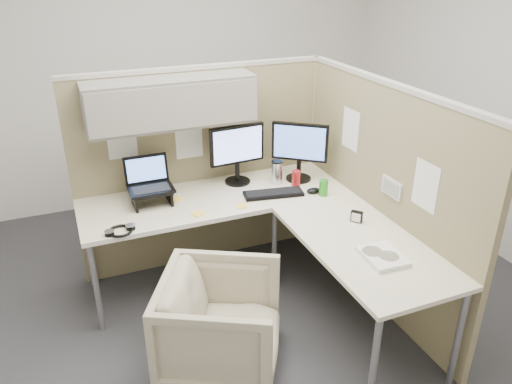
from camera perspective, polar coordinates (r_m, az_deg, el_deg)
name	(u,v)px	position (r m, az deg, el deg)	size (l,w,h in m)	color
ground	(256,313)	(3.73, 0.04, -13.72)	(4.50, 4.50, 0.00)	#2B2B2F
partition_back	(188,139)	(3.83, -7.74, 6.00)	(2.00, 0.36, 1.63)	#8C805B
partition_right	(377,195)	(3.63, 13.70, -0.38)	(0.07, 2.03, 1.63)	#8C805B
desk	(266,220)	(3.48, 1.16, -3.16)	(2.00, 1.98, 0.73)	beige
office_chair	(221,319)	(3.13, -4.06, -14.24)	(0.69, 0.65, 0.71)	beige
monitor_left	(237,150)	(3.85, -2.17, 4.86)	(0.44, 0.20, 0.47)	black
monitor_right	(300,147)	(3.92, 5.00, 5.14)	(0.37, 0.30, 0.47)	black
laptop_station	(150,187)	(3.65, -12.01, 0.59)	(0.31, 0.27, 0.33)	black
keyboard	(273,194)	(3.73, 2.00, -0.19)	(0.44, 0.15, 0.02)	black
mouse	(313,191)	(3.79, 6.59, 0.16)	(0.11, 0.07, 0.04)	black
travel_mug	(277,172)	(3.91, 2.40, 2.30)	(0.09, 0.09, 0.19)	silver
soda_can_green	(323,188)	(3.75, 7.72, 0.48)	(0.07, 0.07, 0.12)	#268C1E
soda_can_silver	(296,178)	(3.89, 4.61, 1.59)	(0.07, 0.07, 0.12)	#B21E1E
sticky_note_c	(176,199)	(3.71, -9.13, -0.82)	(0.08, 0.08, 0.01)	yellow
sticky_note_a	(198,214)	(3.48, -6.66, -2.50)	(0.08, 0.08, 0.01)	yellow
sticky_note_b	(242,206)	(3.57, -1.64, -1.59)	(0.08, 0.08, 0.01)	yellow
headphones	(120,231)	(3.35, -15.25, -4.29)	(0.20, 0.19, 0.03)	black
paper_stack	(383,256)	(3.06, 14.27, -7.14)	(0.23, 0.29, 0.03)	white
desk_clock	(357,217)	(3.41, 11.43, -2.77)	(0.07, 0.08, 0.08)	black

